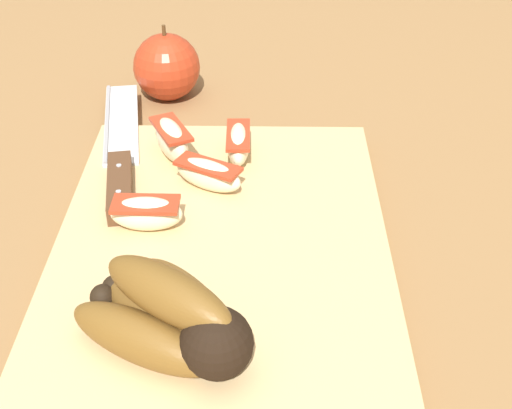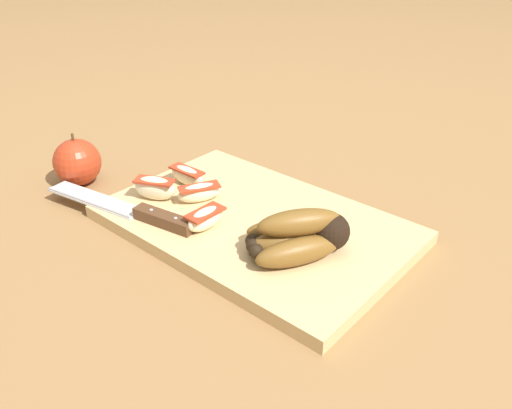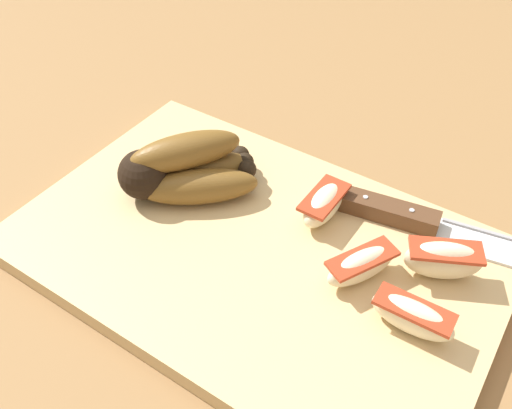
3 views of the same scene
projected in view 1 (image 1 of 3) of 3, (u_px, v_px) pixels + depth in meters
The scene contains 9 objects.
ground_plane at pixel (212, 265), 0.61m from camera, with size 6.00×6.00×0.00m, color olive.
cutting_board at pixel (221, 263), 0.60m from camera, with size 0.44×0.29×0.02m, color tan.
banana_bunch at pixel (173, 318), 0.50m from camera, with size 0.14×0.14×0.07m.
chefs_knife at pixel (120, 162), 0.70m from camera, with size 0.28×0.07×0.02m.
apple_wedge_near at pixel (208, 174), 0.67m from camera, with size 0.05×0.07×0.03m.
apple_wedge_middle at pixel (238, 143), 0.71m from camera, with size 0.07×0.03×0.03m.
apple_wedge_far at pixel (172, 139), 0.71m from camera, with size 0.07×0.05×0.04m.
apple_wedge_extra at pixel (146, 213), 0.61m from camera, with size 0.03×0.06×0.03m.
whole_apple at pixel (167, 67), 0.85m from camera, with size 0.08×0.08×0.09m.
Camera 1 is at (0.47, 0.05, 0.40)m, focal length 49.69 mm.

